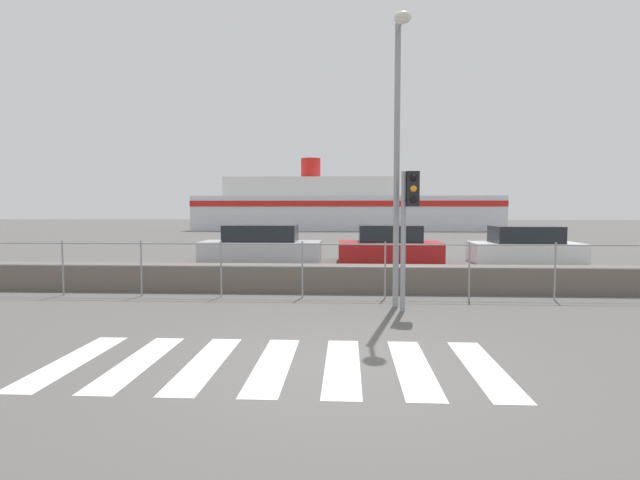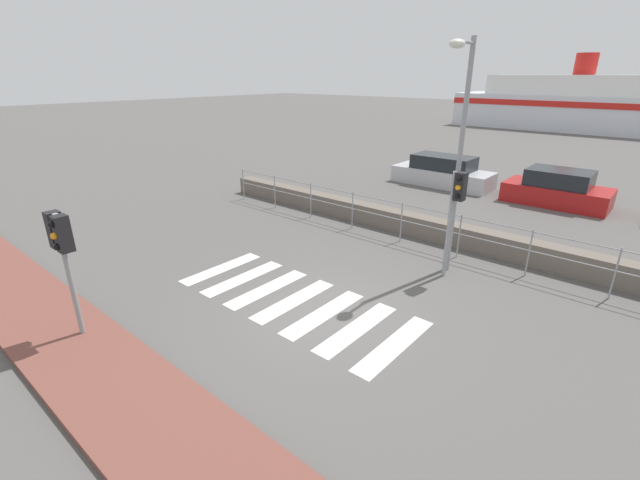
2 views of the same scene
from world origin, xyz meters
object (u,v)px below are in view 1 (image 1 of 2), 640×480
at_px(streetlamp, 398,131).
at_px(parked_car_silver, 261,246).
at_px(parked_car_white, 525,247).
at_px(traffic_light_far, 409,209).
at_px(parked_car_red, 390,246).
at_px(ferry_boat, 339,208).

relative_size(streetlamp, parked_car_silver, 1.25).
bearing_deg(parked_car_white, parked_car_silver, 180.00).
bearing_deg(traffic_light_far, parked_car_red, 87.48).
bearing_deg(parked_car_silver, parked_car_white, 0.00).
bearing_deg(parked_car_red, traffic_light_far, -92.52).
distance_m(traffic_light_far, streetlamp, 1.57).
xyz_separation_m(ferry_boat, parked_car_white, (7.36, -27.42, -1.47)).
distance_m(traffic_light_far, parked_car_white, 10.63).
height_order(traffic_light_far, parked_car_white, traffic_light_far).
bearing_deg(parked_car_white, traffic_light_far, -120.86).
height_order(streetlamp, parked_car_white, streetlamp).
bearing_deg(streetlamp, parked_car_silver, 115.88).
xyz_separation_m(parked_car_silver, parked_car_white, (9.89, 0.00, -0.01)).
xyz_separation_m(streetlamp, parked_car_silver, (-4.28, 8.83, -2.97)).
height_order(parked_car_silver, parked_car_red, parked_car_red).
relative_size(traffic_light_far, parked_car_white, 0.70).
distance_m(traffic_light_far, ferry_boat, 36.51).
height_order(ferry_boat, parked_car_silver, ferry_boat).
bearing_deg(parked_car_red, parked_car_white, -0.00).
xyz_separation_m(ferry_boat, parked_car_silver, (-2.53, -27.42, -1.46)).
relative_size(traffic_light_far, parked_car_silver, 0.60).
bearing_deg(ferry_boat, streetlamp, -87.23).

